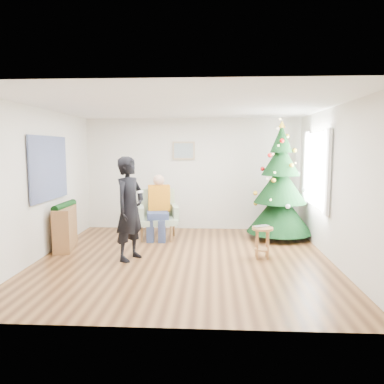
# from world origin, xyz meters

# --- Properties ---
(floor) EXTENTS (5.00, 5.00, 0.00)m
(floor) POSITION_xyz_m (0.00, 0.00, 0.00)
(floor) COLOR brown
(floor) RESTS_ON ground
(ceiling) EXTENTS (5.00, 5.00, 0.00)m
(ceiling) POSITION_xyz_m (0.00, 0.00, 2.60)
(ceiling) COLOR white
(ceiling) RESTS_ON wall_back
(wall_back) EXTENTS (5.00, 0.00, 5.00)m
(wall_back) POSITION_xyz_m (0.00, 2.50, 1.30)
(wall_back) COLOR silver
(wall_back) RESTS_ON floor
(wall_front) EXTENTS (5.00, 0.00, 5.00)m
(wall_front) POSITION_xyz_m (0.00, -2.50, 1.30)
(wall_front) COLOR silver
(wall_front) RESTS_ON floor
(wall_left) EXTENTS (0.00, 5.00, 5.00)m
(wall_left) POSITION_xyz_m (-2.50, 0.00, 1.30)
(wall_left) COLOR silver
(wall_left) RESTS_ON floor
(wall_right) EXTENTS (0.00, 5.00, 5.00)m
(wall_right) POSITION_xyz_m (2.50, 0.00, 1.30)
(wall_right) COLOR silver
(wall_right) RESTS_ON floor
(window_panel) EXTENTS (0.04, 1.30, 1.40)m
(window_panel) POSITION_xyz_m (2.47, 1.00, 1.50)
(window_panel) COLOR white
(window_panel) RESTS_ON wall_right
(curtains) EXTENTS (0.05, 1.75, 1.50)m
(curtains) POSITION_xyz_m (2.44, 1.00, 1.50)
(curtains) COLOR white
(curtains) RESTS_ON wall_right
(christmas_tree) EXTENTS (1.37, 1.37, 2.47)m
(christmas_tree) POSITION_xyz_m (1.90, 1.64, 1.11)
(christmas_tree) COLOR #3F2816
(christmas_tree) RESTS_ON floor
(stool) EXTENTS (0.36, 0.36, 0.55)m
(stool) POSITION_xyz_m (1.35, 0.13, 0.28)
(stool) COLOR brown
(stool) RESTS_ON floor
(laptop) EXTENTS (0.36, 0.32, 0.02)m
(laptop) POSITION_xyz_m (1.35, 0.13, 0.56)
(laptop) COLOR silver
(laptop) RESTS_ON stool
(armchair) EXTENTS (0.93, 0.88, 1.03)m
(armchair) POSITION_xyz_m (-0.67, 1.49, 0.38)
(armchair) COLOR #90A585
(armchair) RESTS_ON floor
(seated_person) EXTENTS (0.52, 0.70, 1.35)m
(seated_person) POSITION_xyz_m (-0.66, 1.43, 0.70)
(seated_person) COLOR navy
(seated_person) RESTS_ON armchair
(standing_man) EXTENTS (0.66, 0.76, 1.77)m
(standing_man) POSITION_xyz_m (-0.92, -0.06, 0.89)
(standing_man) COLOR black
(standing_man) RESTS_ON floor
(game_controller) EXTENTS (0.09, 0.13, 0.04)m
(game_controller) POSITION_xyz_m (-0.74, -0.09, 1.18)
(game_controller) COLOR white
(game_controller) RESTS_ON standing_man
(console) EXTENTS (0.51, 1.04, 0.80)m
(console) POSITION_xyz_m (-2.33, 0.60, 0.40)
(console) COLOR brown
(console) RESTS_ON floor
(garland) EXTENTS (0.14, 0.90, 0.14)m
(garland) POSITION_xyz_m (-2.33, 0.60, 0.82)
(garland) COLOR black
(garland) RESTS_ON console
(tapestry) EXTENTS (0.03, 1.50, 1.15)m
(tapestry) POSITION_xyz_m (-2.46, 0.30, 1.55)
(tapestry) COLOR black
(tapestry) RESTS_ON wall_left
(framed_picture) EXTENTS (0.52, 0.05, 0.42)m
(framed_picture) POSITION_xyz_m (-0.20, 2.46, 1.85)
(framed_picture) COLOR tan
(framed_picture) RESTS_ON wall_back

